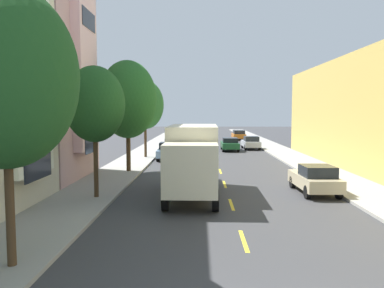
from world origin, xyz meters
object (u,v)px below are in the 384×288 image
(parked_hatchback_sky, at_px, (168,151))
(street_tree_farthest, at_px, (145,105))
(delivery_box_truck, at_px, (193,157))
(parked_wagon_orange, at_px, (239,135))
(street_tree_second, at_px, (95,104))
(parked_pickup_white, at_px, (181,134))
(parked_hatchback_silver, at_px, (251,143))
(parked_hatchback_champagne, at_px, (315,179))
(moving_forest_sedan, at_px, (230,144))
(parked_sedan_charcoal, at_px, (173,144))
(street_tree_nearest, at_px, (5,77))
(street_tree_third, at_px, (128,100))

(parked_hatchback_sky, bearing_deg, street_tree_farthest, 158.06)
(delivery_box_truck, height_order, parked_wagon_orange, delivery_box_truck)
(street_tree_second, relative_size, parked_pickup_white, 1.17)
(parked_hatchback_silver, height_order, parked_hatchback_champagne, same)
(parked_pickup_white, bearing_deg, moving_forest_sedan, -70.71)
(parked_wagon_orange, distance_m, parked_sedan_charcoal, 19.86)
(street_tree_nearest, relative_size, moving_forest_sedan, 1.62)
(street_tree_third, xyz_separation_m, moving_forest_sedan, (8.20, 15.74, -4.30))
(street_tree_nearest, distance_m, delivery_box_truck, 10.90)
(parked_hatchback_champagne, bearing_deg, parked_wagon_orange, 90.11)
(street_tree_nearest, height_order, parked_sedan_charcoal, street_tree_nearest)
(parked_sedan_charcoal, relative_size, parked_hatchback_silver, 1.12)
(parked_sedan_charcoal, height_order, parked_hatchback_silver, parked_hatchback_silver)
(parked_sedan_charcoal, bearing_deg, street_tree_nearest, -93.61)
(parked_sedan_charcoal, xyz_separation_m, parked_hatchback_silver, (8.71, 2.56, 0.01))
(street_tree_farthest, distance_m, parked_hatchback_champagne, 19.11)
(parked_hatchback_champagne, xyz_separation_m, parked_hatchback_sky, (-8.77, 14.30, 0.00))
(parked_hatchback_champagne, bearing_deg, street_tree_third, 148.21)
(street_tree_farthest, relative_size, parked_hatchback_champagne, 1.71)
(parked_hatchback_silver, xyz_separation_m, parked_hatchback_champagne, (0.19, -24.18, 0.00))
(street_tree_nearest, distance_m, parked_hatchback_sky, 24.82)
(parked_wagon_orange, bearing_deg, street_tree_second, -104.76)
(parked_wagon_orange, bearing_deg, parked_hatchback_silver, -90.42)
(street_tree_farthest, relative_size, moving_forest_sedan, 1.54)
(delivery_box_truck, xyz_separation_m, parked_hatchback_silver, (6.10, 24.85, -1.21))
(moving_forest_sedan, bearing_deg, parked_pickup_white, 109.29)
(parked_hatchback_silver, bearing_deg, street_tree_nearest, -107.37)
(moving_forest_sedan, bearing_deg, parked_wagon_orange, 81.21)
(parked_wagon_orange, bearing_deg, delivery_box_truck, -98.81)
(parked_sedan_charcoal, bearing_deg, parked_hatchback_champagne, -67.63)
(moving_forest_sedan, bearing_deg, parked_hatchback_sky, -126.55)
(parked_sedan_charcoal, xyz_separation_m, parked_hatchback_sky, (0.13, -7.32, 0.01))
(street_tree_third, height_order, parked_pickup_white, street_tree_third)
(street_tree_third, distance_m, parked_hatchback_champagne, 13.52)
(street_tree_second, xyz_separation_m, delivery_box_truck, (4.60, 0.97, -2.59))
(parked_sedan_charcoal, bearing_deg, street_tree_second, -94.91)
(parked_hatchback_champagne, distance_m, parked_hatchback_sky, 16.77)
(parked_pickup_white, bearing_deg, parked_hatchback_sky, -89.81)
(street_tree_nearest, bearing_deg, parked_wagon_orange, 77.66)
(parked_wagon_orange, bearing_deg, street_tree_nearest, -102.34)
(street_tree_farthest, height_order, parked_sedan_charcoal, street_tree_farthest)
(parked_hatchback_silver, height_order, moving_forest_sedan, parked_hatchback_silver)
(parked_pickup_white, relative_size, parked_hatchback_sky, 1.33)
(street_tree_second, distance_m, street_tree_third, 8.42)
(street_tree_farthest, bearing_deg, parked_sedan_charcoal, 72.81)
(delivery_box_truck, xyz_separation_m, parked_sedan_charcoal, (-2.60, 22.29, -1.21))
(street_tree_second, bearing_deg, street_tree_farthest, 90.00)
(parked_hatchback_silver, bearing_deg, parked_pickup_white, 118.58)
(parked_sedan_charcoal, relative_size, parked_hatchback_sky, 1.13)
(street_tree_third, height_order, parked_hatchback_sky, street_tree_third)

